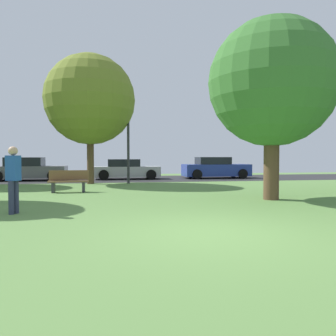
{
  "coord_description": "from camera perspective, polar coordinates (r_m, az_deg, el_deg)",
  "views": [
    {
      "loc": [
        -1.9,
        -6.1,
        1.46
      ],
      "look_at": [
        0.0,
        4.49,
        1.1
      ],
      "focal_mm": 35.73,
      "sensor_mm": 36.0,
      "label": 1
    }
  ],
  "objects": [
    {
      "name": "ground_plane",
      "position": [
        6.56,
        7.06,
        -10.98
      ],
      "size": [
        44.0,
        44.0,
        0.0
      ],
      "primitive_type": "plane",
      "color": "#5B8442"
    },
    {
      "name": "road_strip",
      "position": [
        22.23,
        -5.25,
        -1.84
      ],
      "size": [
        44.0,
        6.4,
        0.01
      ],
      "primitive_type": "cube",
      "color": "#28282B",
      "rests_on": "ground_plane"
    },
    {
      "name": "oak_tree_left",
      "position": [
        12.18,
        17.35,
        13.62
      ],
      "size": [
        4.32,
        4.32,
        6.13
      ],
      "color": "brown",
      "rests_on": "ground_plane"
    },
    {
      "name": "maple_tree_near",
      "position": [
        18.79,
        -13.17,
        11.27
      ],
      "size": [
        4.84,
        4.84,
        6.96
      ],
      "color": "brown",
      "rests_on": "ground_plane"
    },
    {
      "name": "person_thrower",
      "position": [
        9.39,
        -24.88,
        -1.32
      ],
      "size": [
        0.39,
        0.35,
        1.73
      ],
      "rotation": [
        0.0,
        0.0,
        -0.5
      ],
      "color": "#2D334C",
      "rests_on": "ground_plane"
    },
    {
      "name": "parked_car_grey",
      "position": [
        22.44,
        -22.77,
        -0.28
      ],
      "size": [
        4.47,
        2.03,
        1.42
      ],
      "color": "slate",
      "rests_on": "ground_plane"
    },
    {
      "name": "parked_car_silver",
      "position": [
        22.07,
        -7.13,
        -0.31
      ],
      "size": [
        4.25,
        1.92,
        1.3
      ],
      "color": "#B7B7BC",
      "rests_on": "ground_plane"
    },
    {
      "name": "parked_car_blue",
      "position": [
        23.1,
        8.07,
        -0.06
      ],
      "size": [
        4.49,
        2.02,
        1.44
      ],
      "color": "#233893",
      "rests_on": "ground_plane"
    },
    {
      "name": "park_bench",
      "position": [
        14.36,
        -16.58,
        -2.14
      ],
      "size": [
        1.6,
        0.45,
        0.9
      ],
      "rotation": [
        0.0,
        0.0,
        3.14
      ],
      "color": "brown",
      "rests_on": "ground_plane"
    },
    {
      "name": "street_lamp_post",
      "position": [
        18.35,
        -6.79,
        4.38
      ],
      "size": [
        0.14,
        0.14,
        4.5
      ],
      "primitive_type": "cylinder",
      "color": "#2D2D33",
      "rests_on": "ground_plane"
    }
  ]
}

